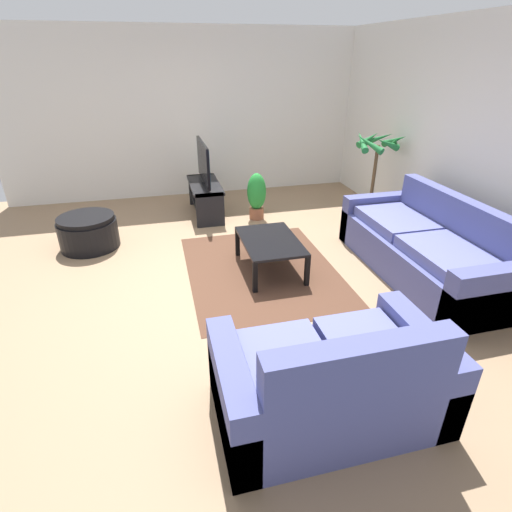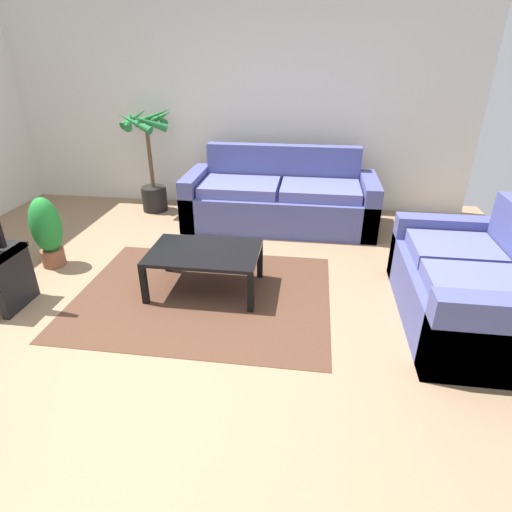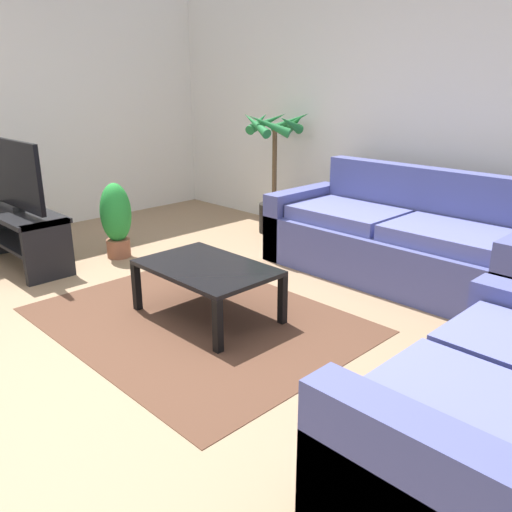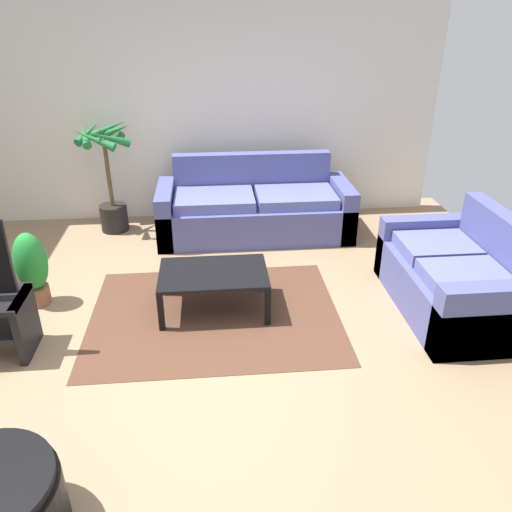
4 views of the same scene
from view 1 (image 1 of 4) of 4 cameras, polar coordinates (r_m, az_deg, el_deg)
name	(u,v)px [view 1 (image 1 of 4)]	position (r m, az deg, el deg)	size (l,w,h in m)	color
ground_plane	(215,270)	(4.73, -5.87, -2.00)	(6.60, 6.60, 0.00)	#937556
wall_back	(459,141)	(5.50, 27.12, 14.44)	(6.00, 0.06, 2.70)	silver
wall_left	(184,116)	(7.19, -10.31, 19.17)	(0.06, 6.00, 2.70)	silver
couch_main	(423,250)	(4.88, 22.83, 0.84)	(2.25, 0.90, 0.90)	#4C518C
couch_loveseat	(330,382)	(2.87, 10.60, -17.34)	(0.90, 1.53, 0.90)	#4C518C
tv_stand	(205,194)	(6.31, -7.29, 8.76)	(1.10, 0.45, 0.50)	black
tv	(203,162)	(6.17, -7.53, 13.20)	(1.04, 0.10, 0.62)	black
coffee_table	(270,243)	(4.57, 2.03, 1.83)	(0.95, 0.63, 0.38)	black
area_rug	(261,270)	(4.70, 0.79, -1.97)	(2.20, 1.70, 0.01)	#513323
potted_palm	(374,178)	(6.23, 16.55, 10.69)	(0.66, 0.70, 1.32)	black
potted_plant_small	(257,195)	(6.07, 0.08, 8.74)	(0.29, 0.29, 0.71)	brown
ottoman	(88,232)	(5.62, -22.88, 3.19)	(0.74, 0.74, 0.43)	black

